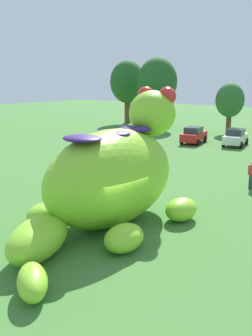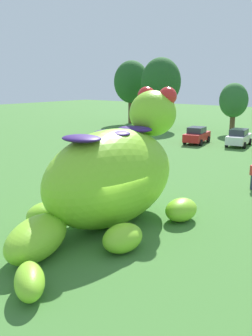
# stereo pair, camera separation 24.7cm
# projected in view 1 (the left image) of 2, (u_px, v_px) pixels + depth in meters

# --- Properties ---
(ground_plane) EXTENTS (160.00, 160.00, 0.00)m
(ground_plane) POSITION_uv_depth(u_px,v_px,m) (111.00, 234.00, 16.52)
(ground_plane) COLOR #427533
(giant_inflatable_creature) EXTENTS (6.30, 11.86, 6.16)m
(giant_inflatable_creature) POSITION_uv_depth(u_px,v_px,m) (113.00, 176.00, 17.38)
(giant_inflatable_creature) COLOR #8CD12D
(giant_inflatable_creature) RESTS_ON ground
(car_red) EXTENTS (2.47, 4.33, 1.72)m
(car_red) POSITION_uv_depth(u_px,v_px,m) (194.00, 135.00, 39.86)
(car_red) COLOR red
(car_red) RESTS_ON ground
(car_white) EXTENTS (2.44, 4.32, 1.72)m
(car_white) POSITION_uv_depth(u_px,v_px,m) (236.00, 137.00, 38.37)
(car_white) COLOR white
(car_white) RESTS_ON ground
(tree_far_left) EXTENTS (5.22, 5.22, 9.27)m
(tree_far_left) POSITION_uv_depth(u_px,v_px,m) (128.00, 82.00, 57.20)
(tree_far_left) COLOR brown
(tree_far_left) RESTS_ON ground
(tree_left) EXTENTS (5.28, 5.28, 9.37)m
(tree_left) POSITION_uv_depth(u_px,v_px,m) (157.00, 82.00, 51.07)
(tree_left) COLOR brown
(tree_left) RESTS_ON ground
(tree_mid_left) EXTENTS (3.45, 3.45, 6.12)m
(tree_mid_left) POSITION_uv_depth(u_px,v_px,m) (230.00, 101.00, 46.54)
(tree_mid_left) COLOR brown
(tree_mid_left) RESTS_ON ground
(spectator_near_inflatable) EXTENTS (0.38, 0.26, 1.71)m
(spectator_near_inflatable) POSITION_uv_depth(u_px,v_px,m) (251.00, 175.00, 23.21)
(spectator_near_inflatable) COLOR #2D334C
(spectator_near_inflatable) RESTS_ON ground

